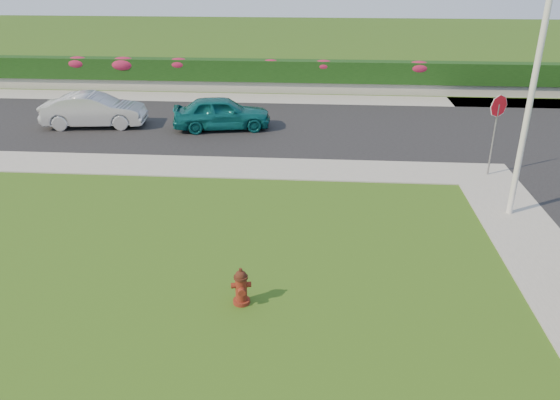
# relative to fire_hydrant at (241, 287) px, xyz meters

# --- Properties ---
(ground) EXTENTS (120.00, 120.00, 0.00)m
(ground) POSITION_rel_fire_hydrant_xyz_m (0.02, -1.03, -0.40)
(ground) COLOR black
(ground) RESTS_ON ground
(street_far) EXTENTS (26.00, 8.00, 0.04)m
(street_far) POSITION_rel_fire_hydrant_xyz_m (-4.98, 12.97, -0.38)
(street_far) COLOR black
(street_far) RESTS_ON ground
(sidewalk_far) EXTENTS (24.00, 2.00, 0.04)m
(sidewalk_far) POSITION_rel_fire_hydrant_xyz_m (-5.98, 7.97, -0.38)
(sidewalk_far) COLOR gray
(sidewalk_far) RESTS_ON ground
(curb_corner) EXTENTS (2.00, 2.00, 0.04)m
(curb_corner) POSITION_rel_fire_hydrant_xyz_m (7.02, 7.97, -0.38)
(curb_corner) COLOR gray
(curb_corner) RESTS_ON ground
(sidewalk_beyond) EXTENTS (34.00, 2.00, 0.04)m
(sidewalk_beyond) POSITION_rel_fire_hydrant_xyz_m (-0.98, 17.97, -0.38)
(sidewalk_beyond) COLOR gray
(sidewalk_beyond) RESTS_ON ground
(retaining_wall) EXTENTS (34.00, 0.40, 0.60)m
(retaining_wall) POSITION_rel_fire_hydrant_xyz_m (-0.98, 19.47, -0.10)
(retaining_wall) COLOR gray
(retaining_wall) RESTS_ON ground
(hedge) EXTENTS (32.00, 0.90, 1.10)m
(hedge) POSITION_rel_fire_hydrant_xyz_m (-0.98, 19.57, 0.75)
(hedge) COLOR black
(hedge) RESTS_ON retaining_wall
(fire_hydrant) EXTENTS (0.44, 0.41, 0.84)m
(fire_hydrant) POSITION_rel_fire_hydrant_xyz_m (0.00, 0.00, 0.00)
(fire_hydrant) COLOR #4C0C0C
(fire_hydrant) RESTS_ON ground
(sedan_teal) EXTENTS (4.26, 2.34, 1.37)m
(sedan_teal) POSITION_rel_fire_hydrant_xyz_m (-2.57, 12.46, 0.33)
(sedan_teal) COLOR #0B5558
(sedan_teal) RESTS_ON street_far
(sedan_silver) EXTENTS (4.40, 1.97, 1.40)m
(sedan_silver) POSITION_rel_fire_hydrant_xyz_m (-8.03, 12.42, 0.34)
(sedan_silver) COLOR #AAADB2
(sedan_silver) RESTS_ON street_far
(utility_pole) EXTENTS (0.16, 0.16, 6.71)m
(utility_pole) POSITION_rel_fire_hydrant_xyz_m (6.96, 4.89, 2.96)
(utility_pole) COLOR silver
(utility_pole) RESTS_ON ground
(stop_sign) EXTENTS (0.64, 0.41, 2.73)m
(stop_sign) POSITION_rel_fire_hydrant_xyz_m (7.17, 7.92, 1.64)
(stop_sign) COLOR slate
(stop_sign) RESTS_ON ground
(flower_clump_a) EXTENTS (1.36, 0.87, 0.68)m
(flower_clump_a) POSITION_rel_fire_hydrant_xyz_m (-11.61, 19.47, 1.03)
(flower_clump_a) COLOR #A01B44
(flower_clump_a) RESTS_ON hedge
(flower_clump_b) EXTENTS (1.54, 0.99, 0.77)m
(flower_clump_b) POSITION_rel_fire_hydrant_xyz_m (-9.09, 19.47, 1.00)
(flower_clump_b) COLOR #A01B44
(flower_clump_b) RESTS_ON hedge
(flower_clump_c) EXTENTS (1.26, 0.81, 0.63)m
(flower_clump_c) POSITION_rel_fire_hydrant_xyz_m (-6.08, 19.47, 1.05)
(flower_clump_c) COLOR #A01B44
(flower_clump_c) RESTS_ON hedge
(flower_clump_d) EXTENTS (1.04, 0.67, 0.52)m
(flower_clump_d) POSITION_rel_fire_hydrant_xyz_m (-1.15, 19.47, 1.10)
(flower_clump_d) COLOR #A01B44
(flower_clump_d) RESTS_ON hedge
(flower_clump_e) EXTENTS (1.18, 0.76, 0.59)m
(flower_clump_e) POSITION_rel_fire_hydrant_xyz_m (1.62, 19.47, 1.07)
(flower_clump_e) COLOR #A01B44
(flower_clump_e) RESTS_ON hedge
(flower_clump_f) EXTENTS (1.33, 0.86, 0.67)m
(flower_clump_f) POSITION_rel_fire_hydrant_xyz_m (6.54, 19.47, 1.04)
(flower_clump_f) COLOR #A01B44
(flower_clump_f) RESTS_ON hedge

